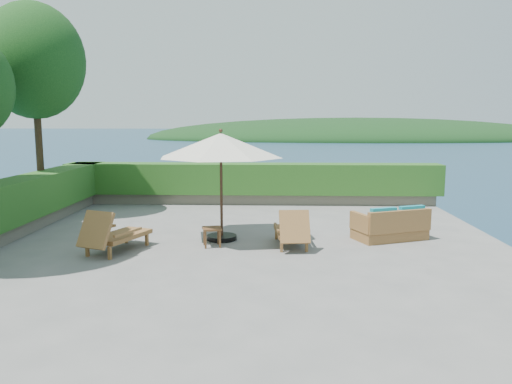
{
  "coord_description": "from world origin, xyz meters",
  "views": [
    {
      "loc": [
        0.72,
        -10.86,
        2.81
      ],
      "look_at": [
        0.3,
        0.8,
        1.1
      ],
      "focal_mm": 35.0,
      "sensor_mm": 36.0,
      "label": 1
    }
  ],
  "objects_px": {
    "patio_umbrella": "(221,146)",
    "lounge_left": "(113,234)",
    "lounge_right": "(292,230)",
    "wicker_loveseat": "(391,226)",
    "side_table": "(212,231)"
  },
  "relations": [
    {
      "from": "lounge_left",
      "to": "wicker_loveseat",
      "type": "distance_m",
      "value": 6.3
    },
    {
      "from": "lounge_right",
      "to": "wicker_loveseat",
      "type": "bearing_deg",
      "value": 12.5
    },
    {
      "from": "patio_umbrella",
      "to": "wicker_loveseat",
      "type": "xyz_separation_m",
      "value": [
        3.97,
        0.16,
        -1.87
      ]
    },
    {
      "from": "patio_umbrella",
      "to": "lounge_left",
      "type": "relative_size",
      "value": 1.92
    },
    {
      "from": "patio_umbrella",
      "to": "lounge_left",
      "type": "height_order",
      "value": "patio_umbrella"
    },
    {
      "from": "patio_umbrella",
      "to": "lounge_right",
      "type": "relative_size",
      "value": 2.15
    },
    {
      "from": "side_table",
      "to": "wicker_loveseat",
      "type": "relative_size",
      "value": 0.26
    },
    {
      "from": "lounge_right",
      "to": "side_table",
      "type": "bearing_deg",
      "value": 176.17
    },
    {
      "from": "lounge_left",
      "to": "lounge_right",
      "type": "bearing_deg",
      "value": 31.05
    },
    {
      "from": "side_table",
      "to": "wicker_loveseat",
      "type": "bearing_deg",
      "value": 10.97
    },
    {
      "from": "lounge_left",
      "to": "lounge_right",
      "type": "relative_size",
      "value": 1.12
    },
    {
      "from": "lounge_right",
      "to": "wicker_loveseat",
      "type": "relative_size",
      "value": 0.86
    },
    {
      "from": "lounge_left",
      "to": "wicker_loveseat",
      "type": "xyz_separation_m",
      "value": [
        6.15,
        1.37,
        -0.08
      ]
    },
    {
      "from": "lounge_left",
      "to": "side_table",
      "type": "relative_size",
      "value": 3.7
    },
    {
      "from": "lounge_left",
      "to": "lounge_right",
      "type": "distance_m",
      "value": 3.84
    }
  ]
}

